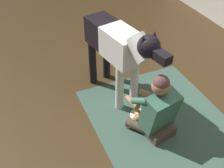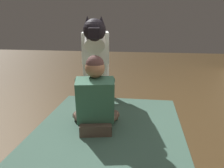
{
  "view_description": "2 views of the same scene",
  "coord_description": "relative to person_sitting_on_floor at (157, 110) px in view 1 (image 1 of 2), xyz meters",
  "views": [
    {
      "loc": [
        2.05,
        -1.45,
        2.69
      ],
      "look_at": [
        -0.53,
        -0.33,
        0.42
      ],
      "focal_mm": 46.04,
      "sensor_mm": 36.0,
      "label": 1
    },
    {
      "loc": [
        2.33,
        0.51,
        1.19
      ],
      "look_at": [
        -0.21,
        0.15,
        0.47
      ],
      "focal_mm": 36.34,
      "sensor_mm": 36.0,
      "label": 2
    }
  ],
  "objects": [
    {
      "name": "person_sitting_on_floor",
      "position": [
        0.0,
        0.0,
        0.0
      ],
      "size": [
        0.7,
        0.57,
        0.84
      ],
      "color": "brown",
      "rests_on": "ground"
    },
    {
      "name": "area_rug",
      "position": [
        0.21,
        0.14,
        -0.34
      ],
      "size": [
        2.55,
        1.65,
        0.01
      ],
      "primitive_type": "cube",
      "color": "#3A584A",
      "rests_on": "ground"
    },
    {
      "name": "ground_plane",
      "position": [
        -0.03,
        0.0,
        -0.34
      ],
      "size": [
        12.93,
        12.93,
        0.0
      ],
      "primitive_type": "plane",
      "color": "#3E2C17"
    },
    {
      "name": "hot_dog_on_plate",
      "position": [
        -0.29,
        -0.06,
        -0.32
      ],
      "size": [
        0.24,
        0.24,
        0.06
      ],
      "color": "white",
      "rests_on": "ground"
    },
    {
      "name": "large_dog",
      "position": [
        -0.76,
        -0.15,
        0.46
      ],
      "size": [
        1.59,
        0.5,
        1.24
      ],
      "color": "white",
      "rests_on": "ground"
    }
  ]
}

